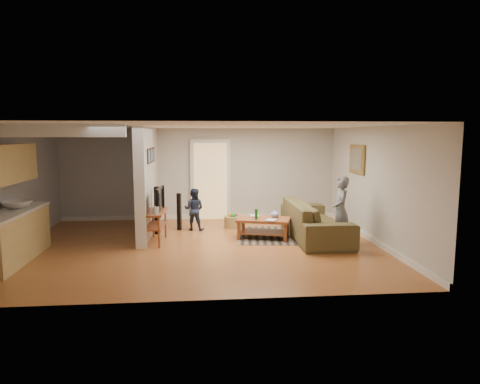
% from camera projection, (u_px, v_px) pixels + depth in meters
% --- Properties ---
extents(ground, '(7.50, 7.50, 0.00)m').
position_uv_depth(ground, '(200.00, 246.00, 8.99)').
color(ground, brown).
rests_on(ground, ground).
extents(room_shell, '(7.54, 6.02, 2.52)m').
position_uv_depth(room_shell, '(149.00, 176.00, 9.12)').
color(room_shell, '#B4B1AD').
rests_on(room_shell, ground).
extents(area_rug, '(2.68, 2.09, 0.01)m').
position_uv_depth(area_rug, '(292.00, 235.00, 9.92)').
color(area_rug, black).
rests_on(area_rug, ground).
extents(sofa, '(1.12, 2.79, 0.81)m').
position_uv_depth(sofa, '(315.00, 237.00, 9.74)').
color(sofa, '#4A3925').
rests_on(sofa, ground).
extents(coffee_table, '(1.31, 0.98, 0.69)m').
position_uv_depth(coffee_table, '(264.00, 223.00, 9.63)').
color(coffee_table, brown).
rests_on(coffee_table, ground).
extents(tv_console, '(0.48, 1.13, 0.95)m').
position_uv_depth(tv_console, '(156.00, 214.00, 9.21)').
color(tv_console, brown).
rests_on(tv_console, ground).
extents(speaker_left, '(0.12, 0.12, 1.13)m').
position_uv_depth(speaker_left, '(157.00, 210.00, 10.01)').
color(speaker_left, black).
rests_on(speaker_left, ground).
extents(speaker_right, '(0.12, 0.12, 0.91)m').
position_uv_depth(speaker_right, '(179.00, 212.00, 10.44)').
color(speaker_right, black).
rests_on(speaker_right, ground).
extents(toy_basket, '(0.45, 0.45, 0.40)m').
position_uv_depth(toy_basket, '(233.00, 221.00, 10.74)').
color(toy_basket, olive).
rests_on(toy_basket, ground).
extents(child, '(0.44, 0.58, 1.45)m').
position_uv_depth(child, '(340.00, 243.00, 9.21)').
color(child, slate).
rests_on(child, ground).
extents(toddler, '(0.58, 0.50, 1.03)m').
position_uv_depth(toddler, '(194.00, 230.00, 10.51)').
color(toddler, '#1E273F').
rests_on(toddler, ground).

